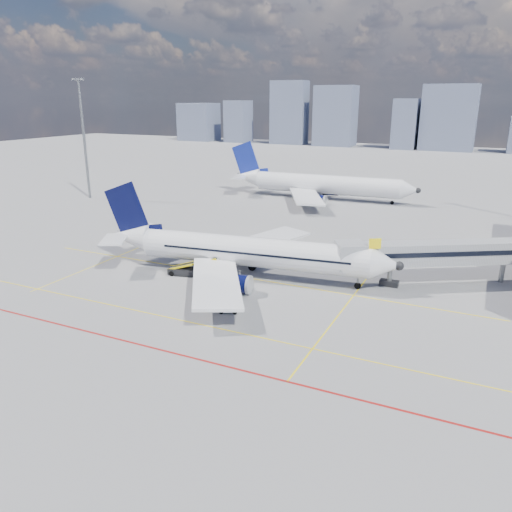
{
  "coord_description": "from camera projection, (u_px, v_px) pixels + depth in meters",
  "views": [
    {
      "loc": [
        26.61,
        -44.15,
        21.27
      ],
      "look_at": [
        3.07,
        5.21,
        4.0
      ],
      "focal_mm": 35.0,
      "sensor_mm": 36.0,
      "label": 1
    }
  ],
  "objects": [
    {
      "name": "ramp_worker",
      "position": [
        222.0,
        303.0,
        52.35
      ],
      "size": [
        0.62,
        0.68,
        1.55
      ],
      "primitive_type": "imported",
      "rotation": [
        0.0,
        0.0,
        1.0
      ],
      "color": "#F0F419",
      "rests_on": "ground"
    },
    {
      "name": "jet_bridge",
      "position": [
        454.0,
        254.0,
        59.1
      ],
      "size": [
        23.55,
        15.78,
        6.3
      ],
      "color": "#919399",
      "rests_on": "ground"
    },
    {
      "name": "apron_markings",
      "position": [
        187.0,
        311.0,
        52.19
      ],
      "size": [
        90.0,
        35.12,
        0.01
      ],
      "color": "yellow",
      "rests_on": "ground"
    },
    {
      "name": "main_aircraft",
      "position": [
        241.0,
        251.0,
        61.8
      ],
      "size": [
        38.27,
        33.26,
        11.21
      ],
      "rotation": [
        0.0,
        0.0,
        0.13
      ],
      "color": "silver",
      "rests_on": "ground"
    },
    {
      "name": "ground",
      "position": [
        211.0,
        299.0,
        55.33
      ],
      "size": [
        420.0,
        420.0,
        0.0
      ],
      "primitive_type": "plane",
      "color": "gray",
      "rests_on": "ground"
    },
    {
      "name": "baggage_tug",
      "position": [
        228.0,
        306.0,
        51.88
      ],
      "size": [
        2.21,
        1.77,
        1.36
      ],
      "rotation": [
        0.0,
        0.0,
        0.35
      ],
      "color": "silver",
      "rests_on": "ground"
    },
    {
      "name": "belt_loader",
      "position": [
        188.0,
        270.0,
        62.77
      ],
      "size": [
        6.66,
        2.88,
        2.67
      ],
      "rotation": [
        0.0,
        0.0,
        0.23
      ],
      "color": "black",
      "rests_on": "ground"
    },
    {
      "name": "distant_skyline",
      "position": [
        420.0,
        120.0,
        217.52
      ],
      "size": [
        247.74,
        15.77,
        29.65
      ],
      "color": "slate",
      "rests_on": "ground"
    },
    {
      "name": "cargo_dolly",
      "position": [
        224.0,
        294.0,
        54.19
      ],
      "size": [
        3.63,
        2.25,
        1.85
      ],
      "rotation": [
        0.0,
        0.0,
        -0.24
      ],
      "color": "black",
      "rests_on": "ground"
    },
    {
      "name": "floodlight_mast_nw",
      "position": [
        84.0,
        136.0,
        108.24
      ],
      "size": [
        3.2,
        0.61,
        25.45
      ],
      "color": "slate",
      "rests_on": "ground"
    },
    {
      "name": "second_aircraft",
      "position": [
        318.0,
        184.0,
        110.31
      ],
      "size": [
        42.9,
        37.36,
        12.5
      ],
      "rotation": [
        0.0,
        0.0,
        0.04
      ],
      "color": "silver",
      "rests_on": "ground"
    }
  ]
}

